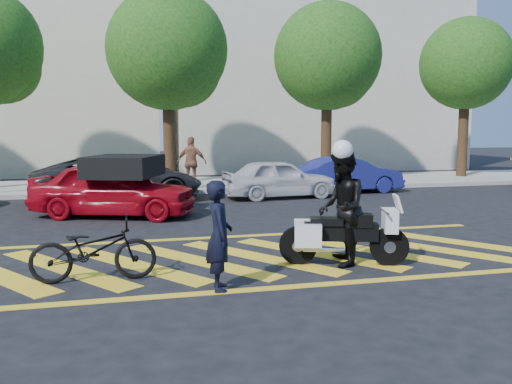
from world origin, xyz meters
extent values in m
plane|color=black|center=(0.00, 0.00, 0.00)|extent=(90.00, 90.00, 0.00)
cube|color=#9E998E|center=(0.00, 12.00, 0.07)|extent=(60.00, 5.00, 0.15)
cube|color=yellow|center=(-2.80, 0.00, 0.00)|extent=(2.43, 3.21, 0.01)
cube|color=yellow|center=(-1.70, 0.00, 0.00)|extent=(2.43, 3.21, 0.01)
cube|color=yellow|center=(-0.60, 0.00, 0.00)|extent=(2.43, 3.21, 0.01)
cube|color=yellow|center=(0.50, 0.00, 0.00)|extent=(2.43, 3.21, 0.01)
cube|color=yellow|center=(1.60, 0.00, 0.00)|extent=(2.43, 3.21, 0.01)
cube|color=yellow|center=(2.70, 0.00, 0.00)|extent=(2.43, 3.21, 0.01)
cube|color=yellow|center=(3.80, 0.00, 0.00)|extent=(2.43, 3.21, 0.01)
cube|color=yellow|center=(4.90, 0.00, 0.00)|extent=(2.43, 3.21, 0.01)
cube|color=yellow|center=(0.00, -1.90, 0.00)|extent=(12.00, 0.20, 0.01)
cube|color=yellow|center=(0.00, 1.90, 0.00)|extent=(12.00, 0.20, 0.01)
cube|color=beige|center=(9.00, 21.00, 5.50)|extent=(16.00, 8.00, 11.00)
sphere|color=#184312|center=(-5.90, 12.30, 4.53)|extent=(2.73, 2.73, 2.73)
cylinder|color=black|center=(0.00, 12.00, 2.00)|extent=(0.44, 0.44, 4.00)
sphere|color=#184312|center=(0.00, 12.00, 5.26)|extent=(4.60, 4.60, 4.60)
sphere|color=#184312|center=(0.60, 12.30, 4.58)|extent=(2.99, 2.99, 2.99)
cylinder|color=black|center=(6.50, 12.00, 2.00)|extent=(0.44, 0.44, 4.00)
sphere|color=#184312|center=(6.50, 12.00, 5.21)|extent=(4.40, 4.40, 4.40)
sphere|color=#184312|center=(7.10, 12.30, 4.55)|extent=(2.86, 2.86, 2.86)
cylinder|color=black|center=(13.00, 12.00, 2.00)|extent=(0.44, 0.44, 4.00)
sphere|color=#184312|center=(13.00, 12.00, 5.10)|extent=(4.00, 4.00, 4.00)
sphere|color=#184312|center=(13.60, 12.30, 4.50)|extent=(2.60, 2.60, 2.60)
imported|color=black|center=(-0.54, -1.77, 0.79)|extent=(0.43, 0.61, 1.58)
imported|color=black|center=(-2.31, -0.87, 0.49)|extent=(1.87, 0.66, 0.98)
cylinder|color=black|center=(1.02, -0.65, 0.32)|extent=(0.66, 0.33, 0.65)
cylinder|color=silver|center=(1.02, -0.65, 0.32)|extent=(0.23, 0.21, 0.20)
cylinder|color=black|center=(2.49, -1.11, 0.32)|extent=(0.66, 0.33, 0.65)
cylinder|color=silver|center=(2.49, -1.11, 0.32)|extent=(0.23, 0.21, 0.20)
cube|color=black|center=(1.71, -0.86, 0.57)|extent=(1.25, 0.61, 0.30)
cube|color=black|center=(1.99, -0.95, 0.77)|extent=(0.51, 0.41, 0.22)
cube|color=black|center=(1.47, -0.79, 0.75)|extent=(0.62, 0.48, 0.12)
cube|color=silver|center=(2.49, -1.11, 0.77)|extent=(0.33, 0.46, 0.39)
cube|color=silver|center=(1.25, -0.45, 0.54)|extent=(0.48, 0.30, 0.37)
cube|color=silver|center=(1.10, -0.94, 0.54)|extent=(0.48, 0.30, 0.37)
imported|color=black|center=(1.71, -0.88, 0.98)|extent=(0.99, 1.13, 1.95)
imported|color=#A10714|center=(-2.05, 5.25, 0.72)|extent=(4.56, 3.06, 1.44)
imported|color=black|center=(-1.93, 8.17, 0.72)|extent=(5.41, 2.88, 1.45)
imported|color=silver|center=(3.21, 7.80, 0.64)|extent=(3.90, 1.84, 1.29)
imported|color=navy|center=(6.01, 8.63, 0.64)|extent=(3.95, 1.57, 1.28)
imported|color=#986045|center=(0.62, 10.07, 1.07)|extent=(1.17, 0.81, 1.85)
camera|label=1|loc=(-1.89, -9.24, 2.32)|focal=38.00mm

